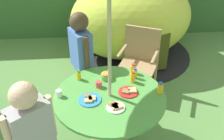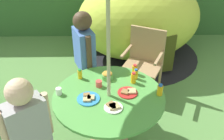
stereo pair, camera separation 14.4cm
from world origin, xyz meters
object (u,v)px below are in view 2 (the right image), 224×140
Objects in this scene: juice_bottle_near_right at (80,74)px; cup_near at (59,91)px; juice_bottle_center_back at (133,78)px; plate_mid_left at (128,92)px; dome_tent at (139,19)px; child_in_blue_shirt at (84,49)px; snack_bowl at (107,75)px; garden_table at (109,106)px; juice_bottle_near_left at (136,74)px; child_in_grey_shirt at (27,125)px; juice_bottle_mid_right at (135,70)px; plate_center_front at (88,98)px; plate_far_left at (113,107)px; wooden_chair at (144,58)px; cup_far at (99,84)px; juice_bottle_far_right at (160,90)px.

cup_near is (-0.19, -0.29, -0.02)m from juice_bottle_near_right.
juice_bottle_center_back is at bearing -9.53° from juice_bottle_near_right.
dome_tent is at bearing 80.56° from plate_mid_left.
snack_bowl is (0.29, -0.44, -0.11)m from child_in_blue_shirt.
garden_table is 0.86m from child_in_blue_shirt.
plate_mid_left is 0.29m from juice_bottle_near_left.
child_in_grey_shirt is 9.70× the size of juice_bottle_center_back.
cup_near is at bearing -155.85° from juice_bottle_mid_right.
snack_bowl is 0.32m from juice_bottle_near_left.
juice_bottle_near_left reaches higher than juice_bottle_near_right.
juice_bottle_mid_right is at bearing 6.84° from juice_bottle_near_right.
juice_bottle_center_back is (0.60, -0.10, 0.01)m from juice_bottle_near_right.
plate_center_front is 0.63m from juice_bottle_near_left.
plate_far_left and plate_center_front have the same top height.
juice_bottle_mid_right is (0.60, -0.36, -0.09)m from child_in_blue_shirt.
plate_far_left is (-0.48, -1.28, 0.19)m from wooden_chair.
cup_far is at bearing -36.93° from juice_bottle_near_right.
juice_bottle_far_right is 1.77× the size of cup_near.
juice_bottle_near_right is at bearing 56.51° from cup_near.
garden_table is 5.59× the size of plate_mid_left.
garden_table is at bearing 0.00° from child_in_grey_shirt.
cup_far is at bearing 165.51° from juice_bottle_far_right.
garden_table is 0.86× the size of child_in_blue_shirt.
juice_bottle_center_back reaches higher than cup_near.
wooden_chair is at bearing 72.67° from juice_bottle_mid_right.
juice_bottle_near_left is 0.95× the size of juice_bottle_far_right.
plate_center_front is at bearing -114.76° from cup_far.
juice_bottle_far_right is at bearing -30.31° from snack_bowl.
plate_mid_left is at bearing -111.47° from juice_bottle_near_left.
juice_bottle_near_right reaches higher than plate_far_left.
dome_tent reaches higher than cup_far.
cup_near is at bearing -179.81° from plate_mid_left.
wooden_chair is 1.16m from juice_bottle_near_right.
wooden_chair is at bearing 55.40° from snack_bowl.
juice_bottle_near_right reaches higher than plate_mid_left.
juice_bottle_center_back is at bearing 61.16° from plate_far_left.
juice_bottle_near_right is at bearing 158.96° from juice_bottle_far_right.
juice_bottle_near_left is 0.38m from juice_bottle_far_right.
child_in_grey_shirt reaches higher than juice_bottle_mid_right.
snack_bowl is at bearing 13.88° from child_in_grey_shirt.
plate_mid_left is 1.78× the size of juice_bottle_near_right.
child_in_blue_shirt is 0.76m from juice_bottle_near_left.
juice_bottle_mid_right reaches higher than plate_center_front.
juice_bottle_far_right is 0.98× the size of juice_bottle_center_back.
juice_bottle_center_back is 1.89× the size of cup_far.
wooden_chair reaches higher than cup_near.
plate_far_left is 0.60m from cup_near.
plate_far_left is at bearing -84.85° from wooden_chair.
juice_bottle_mid_right is (0.10, 0.37, 0.05)m from plate_mid_left.
wooden_chair is 0.35× the size of dome_tent.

